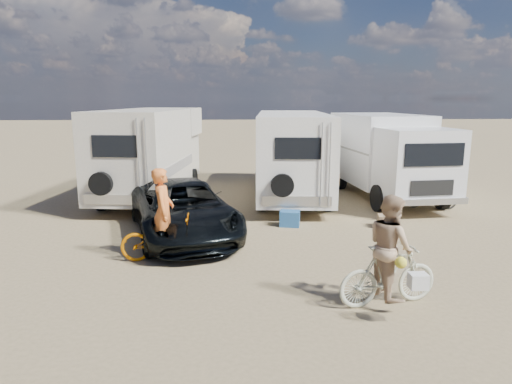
{
  "coord_description": "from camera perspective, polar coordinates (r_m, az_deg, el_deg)",
  "views": [
    {
      "loc": [
        -2.0,
        -9.11,
        3.61
      ],
      "look_at": [
        -1.4,
        1.88,
        1.3
      ],
      "focal_mm": 31.36,
      "sensor_mm": 36.0,
      "label": 1
    }
  ],
  "objects": [
    {
      "name": "ground",
      "position": [
        10.0,
        8.74,
        -9.45
      ],
      "size": [
        140.0,
        140.0,
        0.0
      ],
      "primitive_type": "plane",
      "color": "#937D57",
      "rests_on": "ground"
    },
    {
      "name": "rv_main",
      "position": [
        16.65,
        4.56,
        4.67
      ],
      "size": [
        3.05,
        7.65,
        3.09
      ],
      "primitive_type": null,
      "rotation": [
        0.0,
        0.0,
        -0.09
      ],
      "color": "white",
      "rests_on": "ground"
    },
    {
      "name": "rv_left",
      "position": [
        16.77,
        -13.25,
        4.69
      ],
      "size": [
        3.26,
        6.98,
        3.23
      ],
      "primitive_type": null,
      "rotation": [
        0.0,
        0.0,
        -0.13
      ],
      "color": "white",
      "rests_on": "ground"
    },
    {
      "name": "box_truck",
      "position": [
        16.98,
        16.51,
        4.27
      ],
      "size": [
        3.01,
        6.42,
        3.03
      ],
      "primitive_type": null,
      "rotation": [
        0.0,
        0.0,
        0.09
      ],
      "color": "silver",
      "rests_on": "ground"
    },
    {
      "name": "dark_suv",
      "position": [
        12.08,
        -9.35,
        -2.15
      ],
      "size": [
        3.74,
        5.66,
        1.44
      ],
      "primitive_type": "imported",
      "rotation": [
        0.0,
        0.0,
        0.28
      ],
      "color": "black",
      "rests_on": "ground"
    },
    {
      "name": "bike_man",
      "position": [
        10.33,
        -11.59,
        -5.83
      ],
      "size": [
        1.98,
        0.73,
        1.03
      ],
      "primitive_type": "imported",
      "rotation": [
        0.0,
        0.0,
        1.59
      ],
      "color": "#C66600",
      "rests_on": "ground"
    },
    {
      "name": "bike_woman",
      "position": [
        8.34,
        16.53,
        -10.12
      ],
      "size": [
        1.93,
        0.88,
        1.12
      ],
      "primitive_type": "imported",
      "rotation": [
        0.0,
        0.0,
        1.77
      ],
      "color": "beige",
      "rests_on": "ground"
    },
    {
      "name": "rider_man",
      "position": [
        10.2,
        -11.69,
        -3.39
      ],
      "size": [
        0.48,
        0.72,
        1.94
      ],
      "primitive_type": "imported",
      "rotation": [
        0.0,
        0.0,
        1.59
      ],
      "color": "orange",
      "rests_on": "ground"
    },
    {
      "name": "rider_woman",
      "position": [
        8.21,
        16.68,
        -7.83
      ],
      "size": [
        0.85,
        1.01,
        1.83
      ],
      "primitive_type": "imported",
      "rotation": [
        0.0,
        0.0,
        1.77
      ],
      "color": "tan",
      "rests_on": "ground"
    },
    {
      "name": "bike_parked",
      "position": [
        15.99,
        21.43,
        -0.48
      ],
      "size": [
        1.7,
        1.01,
        0.85
      ],
      "primitive_type": "imported",
      "rotation": [
        0.0,
        0.0,
        1.27
      ],
      "color": "black",
      "rests_on": "ground"
    },
    {
      "name": "cooler",
      "position": [
        12.92,
        4.33,
        -3.39
      ],
      "size": [
        0.63,
        0.51,
        0.45
      ],
      "primitive_type": "cube",
      "rotation": [
        0.0,
        0.0,
        -0.21
      ],
      "color": "#285D98",
      "rests_on": "ground"
    },
    {
      "name": "crate",
      "position": [
        13.31,
        16.25,
        -3.59
      ],
      "size": [
        0.52,
        0.52,
        0.36
      ],
      "primitive_type": "cube",
      "rotation": [
        0.0,
        0.0,
        -0.19
      ],
      "color": "#876C4D",
      "rests_on": "ground"
    }
  ]
}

